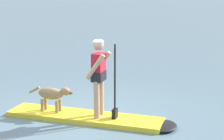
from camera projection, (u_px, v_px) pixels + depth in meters
The scene contains 4 objects.
ground_plane at pixel (84, 119), 7.64m from camera, with size 400.00×400.00×0.00m, color slate.
paddleboard at pixel (94, 118), 7.56m from camera, with size 3.69×1.84×0.10m.
person_paddler at pixel (99, 73), 7.31m from camera, with size 0.67×0.58×1.63m.
dog at pixel (53, 95), 7.76m from camera, with size 1.02×0.42×0.56m.
Camera 1 is at (4.80, -5.47, 2.62)m, focal length 57.47 mm.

